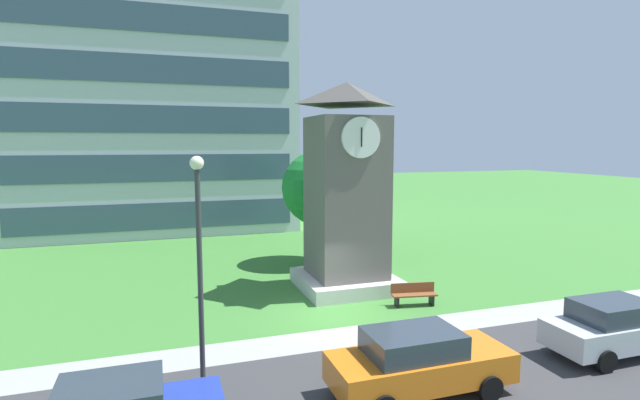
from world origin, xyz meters
name	(u,v)px	position (x,y,z in m)	size (l,w,h in m)	color
ground_plane	(334,317)	(0.00, 0.00, 0.00)	(160.00, 160.00, 0.00)	#3D7A33
kerb_strip	(353,336)	(0.00, -1.90, 0.00)	(120.00, 1.60, 0.01)	#9E9E99
office_building	(151,36)	(-6.16, 22.95, 14.40)	(19.75, 11.31, 28.80)	#B7BCC6
clock_tower	(346,199)	(1.75, 3.23, 3.98)	(4.07, 4.07, 9.02)	#605B56
park_bench	(414,294)	(3.46, 0.19, 0.46)	(1.86, 0.79, 0.88)	brown
street_lamp	(199,246)	(-5.07, -3.69, 3.77)	(0.36, 0.36, 6.10)	#333338
tree_near_tower	(320,188)	(2.11, 8.00, 4.06)	(4.04, 4.04, 6.09)	#513823
parked_car_orange	(419,361)	(0.15, -5.92, 0.86)	(4.72, 2.01, 1.69)	orange
parked_car_silver	(616,327)	(7.08, -5.73, 0.86)	(4.49, 1.94, 1.69)	silver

